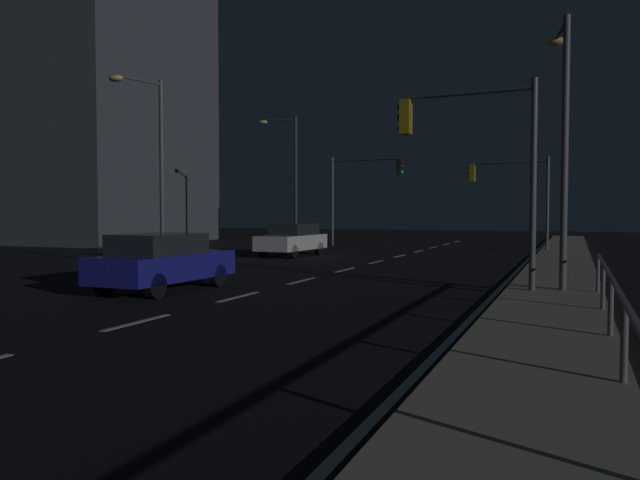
# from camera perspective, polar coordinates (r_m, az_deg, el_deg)

# --- Properties ---
(ground_plane) EXTENTS (112.00, 112.00, 0.00)m
(ground_plane) POSITION_cam_1_polar(r_m,az_deg,el_deg) (20.29, -1.12, -3.55)
(ground_plane) COLOR black
(ground_plane) RESTS_ON ground
(sidewalk_right) EXTENTS (2.37, 77.00, 0.14)m
(sidewalk_right) POSITION_cam_1_polar(r_m,az_deg,el_deg) (18.70, 20.31, -4.02)
(sidewalk_right) COLOR #9E937F
(sidewalk_right) RESTS_ON ground
(lane_markings_center) EXTENTS (0.14, 50.00, 0.01)m
(lane_markings_center) POSITION_cam_1_polar(r_m,az_deg,el_deg) (23.54, 2.21, -2.69)
(lane_markings_center) COLOR silver
(lane_markings_center) RESTS_ON ground
(lane_edge_line) EXTENTS (0.14, 53.00, 0.01)m
(lane_edge_line) POSITION_cam_1_polar(r_m,az_deg,el_deg) (23.75, 17.16, -2.76)
(lane_edge_line) COLOR silver
(lane_edge_line) RESTS_ON ground
(car) EXTENTS (1.94, 4.45, 1.57)m
(car) POSITION_cam_1_polar(r_m,az_deg,el_deg) (17.78, -13.91, -1.83)
(car) COLOR navy
(car) RESTS_ON ground
(car_oncoming) EXTENTS (2.04, 4.49, 1.57)m
(car_oncoming) POSITION_cam_1_polar(r_m,az_deg,el_deg) (31.05, -2.49, 0.08)
(car_oncoming) COLOR silver
(car_oncoming) RESTS_ON ground
(traffic_light_far_right) EXTENTS (3.72, 0.48, 5.41)m
(traffic_light_far_right) POSITION_cam_1_polar(r_m,az_deg,el_deg) (17.49, 13.44, 8.32)
(traffic_light_far_right) COLOR #4C4C51
(traffic_light_far_right) RESTS_ON sidewalk_right
(traffic_light_far_left) EXTENTS (4.85, 0.77, 5.63)m
(traffic_light_far_left) POSITION_cam_1_polar(r_m,az_deg,el_deg) (39.88, 3.79, 5.20)
(traffic_light_far_left) COLOR #4C4C51
(traffic_light_far_left) RESTS_ON ground
(traffic_light_overhead_east) EXTENTS (4.35, 0.79, 4.95)m
(traffic_light_overhead_east) POSITION_cam_1_polar(r_m,az_deg,el_deg) (36.27, 16.68, 4.82)
(traffic_light_overhead_east) COLOR #4C4C51
(traffic_light_overhead_east) RESTS_ON sidewalk_right
(street_lamp_across_street) EXTENTS (0.64, 1.91, 7.00)m
(street_lamp_across_street) POSITION_cam_1_polar(r_m,az_deg,el_deg) (17.96, 20.96, 9.47)
(street_lamp_across_street) COLOR #4C4C51
(street_lamp_across_street) RESTS_ON sidewalk_right
(street_lamp_far_end) EXTENTS (2.33, 0.58, 7.65)m
(street_lamp_far_end) POSITION_cam_1_polar(r_m,az_deg,el_deg) (37.33, -2.73, 6.31)
(street_lamp_far_end) COLOR #2D3033
(street_lamp_far_end) RESTS_ON ground
(street_lamp_corner) EXTENTS (0.89, 2.15, 7.05)m
(street_lamp_corner) POSITION_cam_1_polar(r_m,az_deg,el_deg) (24.49, -14.69, 7.44)
(street_lamp_corner) COLOR #4C4C51
(street_lamp_corner) RESTS_ON ground
(barrier_fence) EXTENTS (0.09, 18.39, 0.98)m
(barrier_fence) POSITION_cam_1_polar(r_m,az_deg,el_deg) (8.35, 25.63, -6.53)
(barrier_fence) COLOR #59595E
(barrier_fence) RESTS_ON sidewalk_right
(building_distant) EXTENTS (24.00, 13.74, 23.64)m
(building_distant) POSITION_cam_1_polar(r_m,az_deg,el_deg) (53.48, -24.42, 12.74)
(building_distant) COLOR #3D424C
(building_distant) RESTS_ON ground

